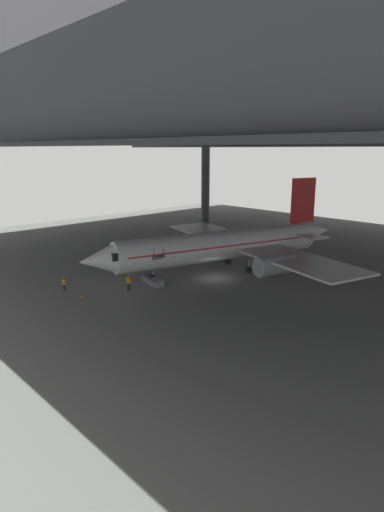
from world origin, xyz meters
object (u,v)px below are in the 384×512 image
object	(u,v)px
boarding_stairs	(153,278)
traffic_cone_orange	(82,297)
crew_worker_by_stairs	(128,282)
airplane_main	(225,245)
crew_worker_near_nose	(64,283)

from	to	relation	value
boarding_stairs	traffic_cone_orange	xyz separation A→B (m)	(-0.90, -9.12, -0.45)
boarding_stairs	crew_worker_by_stairs	world-z (taller)	boarding_stairs
airplane_main	boarding_stairs	world-z (taller)	airplane_main
crew_worker_near_nose	airplane_main	bearing A→B (deg)	70.21
crew_worker_near_nose	traffic_cone_orange	xyz separation A→B (m)	(3.91, 0.02, -0.60)
airplane_main	boarding_stairs	distance (m)	10.89
crew_worker_by_stairs	crew_worker_near_nose	bearing A→B (deg)	-132.49
airplane_main	crew_worker_by_stairs	world-z (taller)	airplane_main
boarding_stairs	traffic_cone_orange	distance (m)	9.18
crew_worker_by_stairs	traffic_cone_orange	xyz separation A→B (m)	(-1.04, -5.38, -0.72)
boarding_stairs	crew_worker_by_stairs	xyz separation A→B (m)	(0.14, -3.74, 0.27)
airplane_main	traffic_cone_orange	world-z (taller)	airplane_main
crew_worker_by_stairs	traffic_cone_orange	distance (m)	5.53
crew_worker_near_nose	crew_worker_by_stairs	xyz separation A→B (m)	(4.95, 5.40, 0.12)
airplane_main	crew_worker_near_nose	world-z (taller)	airplane_main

